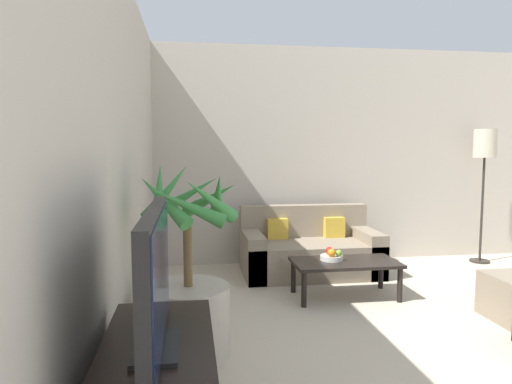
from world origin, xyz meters
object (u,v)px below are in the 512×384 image
at_px(orange_fruit, 332,253).
at_px(apple_red, 329,251).
at_px(fruit_bowl, 332,258).
at_px(television, 155,281).
at_px(potted_palm, 189,297).
at_px(apple_green, 339,253).
at_px(sofa_loveseat, 309,251).
at_px(coffee_table, 345,266).
at_px(floor_lamp, 485,152).

bearing_deg(orange_fruit, apple_red, 86.43).
bearing_deg(orange_fruit, fruit_bowl, 70.57).
xyz_separation_m(television, fruit_bowl, (1.50, 2.41, -0.54)).
height_order(potted_palm, orange_fruit, potted_palm).
bearing_deg(television, orange_fruit, 57.85).
bearing_deg(apple_green, television, -123.36).
relative_size(sofa_loveseat, coffee_table, 1.52).
distance_m(coffee_table, apple_green, 0.14).
distance_m(floor_lamp, coffee_table, 2.65).
bearing_deg(apple_green, sofa_loveseat, 93.92).
xyz_separation_m(television, sofa_loveseat, (1.50, 3.24, -0.67)).
height_order(apple_red, orange_fruit, orange_fruit).
distance_m(potted_palm, orange_fruit, 1.72).
bearing_deg(orange_fruit, television, -122.15).
distance_m(television, potted_palm, 1.41).
xyz_separation_m(potted_palm, sofa_loveseat, (1.38, 1.93, -0.17)).
height_order(potted_palm, coffee_table, potted_palm).
height_order(fruit_bowl, orange_fruit, orange_fruit).
distance_m(floor_lamp, apple_red, 2.68).
height_order(potted_palm, fruit_bowl, potted_palm).
height_order(floor_lamp, coffee_table, floor_lamp).
distance_m(floor_lamp, fruit_bowl, 2.70).
xyz_separation_m(potted_palm, floor_lamp, (3.66, 2.12, 0.97)).
distance_m(television, coffee_table, 2.92).
bearing_deg(sofa_loveseat, apple_red, -90.92).
bearing_deg(potted_palm, apple_red, 39.74).
bearing_deg(sofa_loveseat, fruit_bowl, -89.83).
xyz_separation_m(floor_lamp, apple_green, (-2.23, -1.06, -0.96)).
height_order(television, sofa_loveseat, television).
relative_size(sofa_loveseat, floor_lamp, 0.92).
xyz_separation_m(sofa_loveseat, apple_green, (0.06, -0.87, 0.18)).
bearing_deg(floor_lamp, orange_fruit, -155.01).
relative_size(television, coffee_table, 0.94).
distance_m(coffee_table, fruit_bowl, 0.15).
xyz_separation_m(potted_palm, orange_fruit, (1.36, 1.05, 0.02)).
height_order(fruit_bowl, apple_green, apple_green).
bearing_deg(sofa_loveseat, orange_fruit, -91.19).
xyz_separation_m(television, coffee_table, (1.62, 2.36, -0.61)).
bearing_deg(floor_lamp, sofa_loveseat, -175.22).
xyz_separation_m(fruit_bowl, apple_red, (-0.02, 0.03, 0.06)).
bearing_deg(orange_fruit, apple_green, 9.00).
distance_m(fruit_bowl, apple_red, 0.07).
relative_size(sofa_loveseat, orange_fruit, 19.61).
bearing_deg(floor_lamp, apple_green, -154.50).
relative_size(potted_palm, sofa_loveseat, 0.89).
relative_size(sofa_loveseat, apple_red, 20.10).
xyz_separation_m(potted_palm, coffee_table, (1.50, 1.05, -0.11)).
xyz_separation_m(fruit_bowl, orange_fruit, (-0.02, -0.06, 0.06)).
bearing_deg(apple_red, television, -121.30).
bearing_deg(floor_lamp, apple_red, -156.80).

